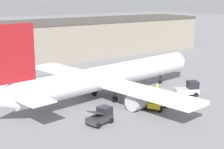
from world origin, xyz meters
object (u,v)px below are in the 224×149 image
(airplane, at_px, (107,77))
(baggage_tug, at_px, (188,89))
(ground_crew_worker, at_px, (157,88))
(pushback_tug, at_px, (158,101))
(belt_loader_truck, at_px, (101,116))

(airplane, bearing_deg, baggage_tug, -36.64)
(ground_crew_worker, height_order, pushback_tug, pushback_tug)
(ground_crew_worker, xyz_separation_m, belt_loader_truck, (-14.24, -5.51, 0.05))
(ground_crew_worker, bearing_deg, pushback_tug, 174.13)
(ground_crew_worker, distance_m, baggage_tug, 4.76)
(airplane, relative_size, belt_loader_truck, 11.02)
(belt_loader_truck, bearing_deg, airplane, 38.07)
(airplane, bearing_deg, ground_crew_worker, -26.69)
(airplane, xyz_separation_m, pushback_tug, (2.94, -7.88, -2.26))
(baggage_tug, distance_m, belt_loader_truck, 17.68)
(baggage_tug, height_order, pushback_tug, baggage_tug)
(belt_loader_truck, bearing_deg, ground_crew_worker, 7.75)
(airplane, xyz_separation_m, baggage_tug, (11.08, -6.04, -2.22))
(baggage_tug, bearing_deg, airplane, 178.94)
(ground_crew_worker, xyz_separation_m, baggage_tug, (3.31, -3.42, 0.13))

